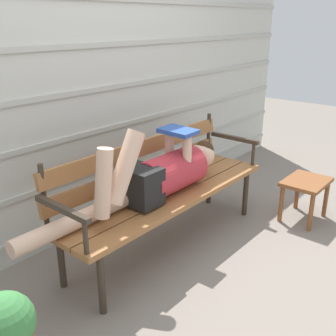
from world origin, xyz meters
The scene contains 5 objects.
ground_plane centered at (0.00, 0.00, 0.00)m, with size 12.00×12.00×0.00m, color gray.
house_siding centered at (0.00, 0.85, 1.10)m, with size 5.40×0.08×2.19m.
park_bench centered at (0.00, 0.25, 0.47)m, with size 1.82×0.50×0.82m.
reclining_person centered at (-0.10, 0.17, 0.59)m, with size 1.67×0.28×0.55m.
footstool centered at (1.05, -0.42, 0.28)m, with size 0.41×0.31×0.35m.
Camera 1 is at (-1.97, -1.48, 1.57)m, focal length 42.37 mm.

